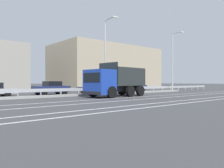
% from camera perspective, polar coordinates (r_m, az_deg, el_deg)
% --- Properties ---
extents(ground_plane, '(320.00, 320.00, 0.00)m').
position_cam_1_polar(ground_plane, '(22.97, 2.24, -3.00)').
color(ground_plane, '#424244').
extents(lane_strip_0, '(48.51, 0.16, 0.01)m').
position_cam_1_polar(lane_strip_0, '(19.96, 4.60, -3.52)').
color(lane_strip_0, silver).
rests_on(lane_strip_0, ground_plane).
extents(lane_strip_1, '(48.51, 0.16, 0.01)m').
position_cam_1_polar(lane_strip_1, '(18.51, 9.24, -3.85)').
color(lane_strip_1, silver).
rests_on(lane_strip_1, ground_plane).
extents(lane_strip_2, '(48.51, 0.16, 0.01)m').
position_cam_1_polar(lane_strip_2, '(16.82, 16.50, -4.30)').
color(lane_strip_2, silver).
rests_on(lane_strip_2, ground_plane).
extents(lane_strip_3, '(48.51, 0.16, 0.01)m').
position_cam_1_polar(lane_strip_3, '(16.15, 20.30, -4.51)').
color(lane_strip_3, silver).
rests_on(lane_strip_3, ground_plane).
extents(median_island, '(26.68, 1.10, 0.18)m').
position_cam_1_polar(median_island, '(24.72, -1.36, -2.54)').
color(median_island, gray).
rests_on(median_island, ground_plane).
extents(median_guardrail, '(48.51, 0.09, 0.78)m').
position_cam_1_polar(median_guardrail, '(25.42, -2.66, -1.37)').
color(median_guardrail, '#9EA0A5').
rests_on(median_guardrail, ground_plane).
extents(dump_truck, '(6.64, 3.27, 3.23)m').
position_cam_1_polar(dump_truck, '(20.60, -0.46, 0.12)').
color(dump_truck, '#19389E').
rests_on(dump_truck, ground_plane).
extents(median_road_sign, '(0.70, 0.16, 2.34)m').
position_cam_1_polar(median_road_sign, '(26.88, 4.16, 0.12)').
color(median_road_sign, white).
rests_on(median_road_sign, ground_plane).
extents(street_lamp_1, '(0.71, 2.10, 8.41)m').
position_cam_1_polar(street_lamp_1, '(24.40, -1.63, 8.21)').
color(street_lamp_1, '#ADADB2').
rests_on(street_lamp_1, ground_plane).
extents(street_lamp_2, '(0.71, 1.84, 8.83)m').
position_cam_1_polar(street_lamp_2, '(34.03, 15.70, 6.31)').
color(street_lamp_2, '#ADADB2').
rests_on(street_lamp_2, ground_plane).
extents(parked_car_2, '(4.00, 2.03, 1.49)m').
position_cam_1_polar(parked_car_2, '(25.35, -15.52, -0.99)').
color(parked_car_2, navy).
rests_on(parked_car_2, ground_plane).
extents(parked_car_3, '(4.95, 2.11, 1.35)m').
position_cam_1_polar(parked_car_3, '(28.31, -4.00, -0.94)').
color(parked_car_3, navy).
rests_on(parked_car_3, ground_plane).
extents(parked_car_4, '(4.08, 2.18, 1.42)m').
position_cam_1_polar(parked_car_4, '(32.26, 5.45, -0.69)').
color(parked_car_4, navy).
rests_on(parked_car_4, ground_plane).
extents(background_building_1, '(21.88, 12.58, 8.75)m').
position_cam_1_polar(background_building_1, '(47.06, -1.56, 4.14)').
color(background_building_1, tan).
rests_on(background_building_1, ground_plane).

